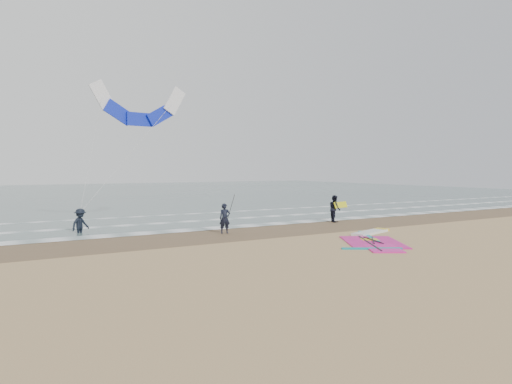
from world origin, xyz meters
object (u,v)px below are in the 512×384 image
person_standing (225,219)px  person_wading (80,218)px  windsurf_rig (373,239)px  surf_kite (140,109)px  person_walking (335,209)px

person_standing → person_wading: (-6.53, 3.89, 0.04)m
windsurf_rig → surf_kite: bearing=124.5°
person_standing → person_walking: 8.38m
windsurf_rig → person_wading: 15.03m
windsurf_rig → surf_kite: size_ratio=0.80×
windsurf_rig → person_standing: person_standing is taller
person_walking → surf_kite: (-11.02, 4.86, 6.11)m
windsurf_rig → person_walking: person_walking is taller
windsurf_rig → person_wading: person_wading is taller
surf_kite → person_wading: bearing=-152.0°
surf_kite → person_standing: bearing=-65.4°
windsurf_rig → person_wading: (-11.69, 9.41, 0.79)m
person_walking → person_wading: size_ratio=1.04×
person_standing → surf_kite: bearing=128.6°
person_wading → surf_kite: (3.82, 2.03, 6.14)m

